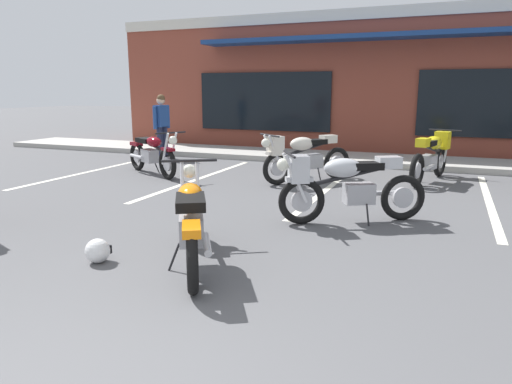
{
  "coord_description": "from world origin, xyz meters",
  "views": [
    {
      "loc": [
        2.0,
        -1.33,
        1.78
      ],
      "look_at": [
        -0.15,
        3.94,
        0.55
      ],
      "focal_mm": 33.1,
      "sensor_mm": 36.0,
      "label": 1
    }
  ],
  "objects_px": {
    "motorcycle_black_cruiser": "(152,153)",
    "motorcycle_red_sportbike": "(345,185)",
    "motorcycle_orange_scrambler": "(432,155)",
    "person_in_black_shirt": "(162,122)",
    "motorcycle_green_cafe_racer": "(304,155)",
    "helmet_on_pavement": "(98,251)",
    "motorcycle_foreground_classic": "(191,221)"
  },
  "relations": [
    {
      "from": "motorcycle_red_sportbike",
      "to": "motorcycle_orange_scrambler",
      "type": "distance_m",
      "value": 3.81
    },
    {
      "from": "motorcycle_black_cruiser",
      "to": "motorcycle_green_cafe_racer",
      "type": "distance_m",
      "value": 3.26
    },
    {
      "from": "motorcycle_red_sportbike",
      "to": "motorcycle_black_cruiser",
      "type": "bearing_deg",
      "value": 154.87
    },
    {
      "from": "motorcycle_orange_scrambler",
      "to": "motorcycle_green_cafe_racer",
      "type": "bearing_deg",
      "value": -155.0
    },
    {
      "from": "motorcycle_foreground_classic",
      "to": "motorcycle_green_cafe_racer",
      "type": "distance_m",
      "value": 4.78
    },
    {
      "from": "motorcycle_black_cruiser",
      "to": "motorcycle_green_cafe_racer",
      "type": "xyz_separation_m",
      "value": [
        3.23,
        0.45,
        0.07
      ]
    },
    {
      "from": "motorcycle_black_cruiser",
      "to": "helmet_on_pavement",
      "type": "bearing_deg",
      "value": -61.7
    },
    {
      "from": "motorcycle_red_sportbike",
      "to": "person_in_black_shirt",
      "type": "distance_m",
      "value": 7.3
    },
    {
      "from": "motorcycle_orange_scrambler",
      "to": "person_in_black_shirt",
      "type": "xyz_separation_m",
      "value": [
        -6.77,
        0.72,
        0.42
      ]
    },
    {
      "from": "motorcycle_green_cafe_racer",
      "to": "motorcycle_orange_scrambler",
      "type": "bearing_deg",
      "value": 25.0
    },
    {
      "from": "motorcycle_green_cafe_racer",
      "to": "person_in_black_shirt",
      "type": "relative_size",
      "value": 1.06
    },
    {
      "from": "motorcycle_orange_scrambler",
      "to": "person_in_black_shirt",
      "type": "bearing_deg",
      "value": 173.94
    },
    {
      "from": "motorcycle_red_sportbike",
      "to": "helmet_on_pavement",
      "type": "bearing_deg",
      "value": -129.35
    },
    {
      "from": "motorcycle_red_sportbike",
      "to": "helmet_on_pavement",
      "type": "xyz_separation_m",
      "value": [
        -2.07,
        -2.53,
        -0.4
      ]
    },
    {
      "from": "motorcycle_green_cafe_racer",
      "to": "person_in_black_shirt",
      "type": "xyz_separation_m",
      "value": [
        -4.44,
        1.8,
        0.42
      ]
    },
    {
      "from": "motorcycle_green_cafe_racer",
      "to": "motorcycle_red_sportbike",
      "type": "bearing_deg",
      "value": -62.31
    },
    {
      "from": "person_in_black_shirt",
      "to": "helmet_on_pavement",
      "type": "xyz_separation_m",
      "value": [
        3.73,
        -6.94,
        -0.82
      ]
    },
    {
      "from": "motorcycle_red_sportbike",
      "to": "motorcycle_black_cruiser",
      "type": "height_order",
      "value": "same"
    },
    {
      "from": "motorcycle_red_sportbike",
      "to": "motorcycle_orange_scrambler",
      "type": "height_order",
      "value": "same"
    },
    {
      "from": "motorcycle_foreground_classic",
      "to": "motorcycle_green_cafe_racer",
      "type": "bearing_deg",
      "value": 92.66
    },
    {
      "from": "motorcycle_foreground_classic",
      "to": "helmet_on_pavement",
      "type": "height_order",
      "value": "motorcycle_foreground_classic"
    },
    {
      "from": "motorcycle_green_cafe_racer",
      "to": "motorcycle_orange_scrambler",
      "type": "relative_size",
      "value": 0.86
    },
    {
      "from": "motorcycle_black_cruiser",
      "to": "motorcycle_red_sportbike",
      "type": "bearing_deg",
      "value": -25.13
    },
    {
      "from": "motorcycle_foreground_classic",
      "to": "motorcycle_orange_scrambler",
      "type": "relative_size",
      "value": 0.91
    },
    {
      "from": "person_in_black_shirt",
      "to": "motorcycle_foreground_classic",
      "type": "bearing_deg",
      "value": -54.7
    },
    {
      "from": "motorcycle_foreground_classic",
      "to": "person_in_black_shirt",
      "type": "distance_m",
      "value": 8.08
    },
    {
      "from": "motorcycle_foreground_classic",
      "to": "motorcycle_red_sportbike",
      "type": "relative_size",
      "value": 1.0
    },
    {
      "from": "motorcycle_foreground_classic",
      "to": "motorcycle_red_sportbike",
      "type": "distance_m",
      "value": 2.46
    },
    {
      "from": "motorcycle_foreground_classic",
      "to": "motorcycle_red_sportbike",
      "type": "xyz_separation_m",
      "value": [
        1.14,
        2.17,
        0.07
      ]
    },
    {
      "from": "motorcycle_red_sportbike",
      "to": "motorcycle_black_cruiser",
      "type": "xyz_separation_m",
      "value": [
        -4.6,
        2.16,
        -0.07
      ]
    },
    {
      "from": "motorcycle_black_cruiser",
      "to": "helmet_on_pavement",
      "type": "height_order",
      "value": "motorcycle_black_cruiser"
    },
    {
      "from": "motorcycle_black_cruiser",
      "to": "motorcycle_green_cafe_racer",
      "type": "bearing_deg",
      "value": 7.86
    }
  ]
}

